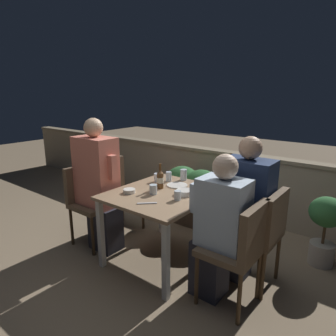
{
  "coord_description": "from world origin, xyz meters",
  "views": [
    {
      "loc": [
        1.68,
        -2.08,
        1.64
      ],
      "look_at": [
        0.0,
        0.08,
        0.93
      ],
      "focal_mm": 32.0,
      "sensor_mm": 36.0,
      "label": 1
    }
  ],
  "objects": [
    {
      "name": "chair_left_far",
      "position": [
        -0.89,
        0.21,
        0.53
      ],
      "size": [
        0.42,
        0.42,
        0.86
      ],
      "color": "brown",
      "rests_on": "ground_plane"
    },
    {
      "name": "glass_cup_0",
      "position": [
        0.23,
        -0.08,
        0.75
      ],
      "size": [
        0.06,
        0.06,
        0.08
      ],
      "color": "silver",
      "rests_on": "dining_table"
    },
    {
      "name": "beer_bottle",
      "position": [
        -0.09,
        0.07,
        0.8
      ],
      "size": [
        0.07,
        0.07,
        0.25
      ],
      "color": "brown",
      "rests_on": "dining_table"
    },
    {
      "name": "potted_plant",
      "position": [
        1.26,
        0.88,
        0.42
      ],
      "size": [
        0.32,
        0.32,
        0.69
      ],
      "color": "#B2A899",
      "rests_on": "ground_plane"
    },
    {
      "name": "bowl_0",
      "position": [
        0.2,
        0.07,
        0.74
      ],
      "size": [
        0.16,
        0.16,
        0.05
      ],
      "color": "beige",
      "rests_on": "dining_table"
    },
    {
      "name": "fork_0",
      "position": [
        0.08,
        -0.32,
        0.71
      ],
      "size": [
        0.14,
        0.13,
        0.01
      ],
      "color": "silver",
      "rests_on": "dining_table"
    },
    {
      "name": "glass_cup_1",
      "position": [
        -0.07,
        0.44,
        0.77
      ],
      "size": [
        0.07,
        0.07,
        0.12
      ],
      "color": "silver",
      "rests_on": "dining_table"
    },
    {
      "name": "bowl_1",
      "position": [
        -0.24,
        -0.21,
        0.73
      ],
      "size": [
        0.11,
        0.11,
        0.04
      ],
      "color": "silver",
      "rests_on": "dining_table"
    },
    {
      "name": "glass_cup_4",
      "position": [
        -0.18,
        0.31,
        0.76
      ],
      "size": [
        0.06,
        0.06,
        0.1
      ],
      "color": "silver",
      "rests_on": "dining_table"
    },
    {
      "name": "chair_right_near",
      "position": [
        0.87,
        -0.17,
        0.53
      ],
      "size": [
        0.42,
        0.42,
        0.86
      ],
      "color": "brown",
      "rests_on": "ground_plane"
    },
    {
      "name": "glass_cup_3",
      "position": [
        -0.26,
        0.23,
        0.75
      ],
      "size": [
        0.08,
        0.08,
        0.09
      ],
      "color": "silver",
      "rests_on": "dining_table"
    },
    {
      "name": "chair_left_near",
      "position": [
        -0.88,
        -0.2,
        0.53
      ],
      "size": [
        0.42,
        0.42,
        0.86
      ],
      "color": "brown",
      "rests_on": "ground_plane"
    },
    {
      "name": "chair_right_far",
      "position": [
        0.91,
        0.2,
        0.53
      ],
      "size": [
        0.42,
        0.42,
        0.86
      ],
      "color": "brown",
      "rests_on": "ground_plane"
    },
    {
      "name": "planter_hedge",
      "position": [
        -0.13,
        0.92,
        0.39
      ],
      "size": [
        1.06,
        0.47,
        0.71
      ],
      "color": "brown",
      "rests_on": "ground_plane"
    },
    {
      "name": "ground_plane",
      "position": [
        0.0,
        0.0,
        0.0
      ],
      "size": [
        16.0,
        16.0,
        0.0
      ],
      "primitive_type": "plane",
      "color": "#847056"
    },
    {
      "name": "person_blue_shirt",
      "position": [
        0.68,
        -0.17,
        0.61
      ],
      "size": [
        0.47,
        0.26,
        1.2
      ],
      "color": "#282833",
      "rests_on": "ground_plane"
    },
    {
      "name": "dining_table",
      "position": [
        0.0,
        0.0,
        0.62
      ],
      "size": [
        0.88,
        1.0,
        0.71
      ],
      "color": "#937556",
      "rests_on": "ground_plane"
    },
    {
      "name": "person_navy_jumper",
      "position": [
        0.71,
        0.2,
        0.65
      ],
      "size": [
        0.49,
        0.26,
        1.29
      ],
      "color": "#282833",
      "rests_on": "ground_plane"
    },
    {
      "name": "person_coral_top",
      "position": [
        -0.69,
        -0.2,
        0.69
      ],
      "size": [
        0.51,
        0.26,
        1.38
      ],
      "color": "#282833",
      "rests_on": "ground_plane"
    },
    {
      "name": "glass_cup_2",
      "position": [
        -0.04,
        -0.1,
        0.75
      ],
      "size": [
        0.07,
        0.07,
        0.09
      ],
      "color": "silver",
      "rests_on": "dining_table"
    },
    {
      "name": "plate_0",
      "position": [
        -0.01,
        0.24,
        0.71
      ],
      "size": [
        0.21,
        0.21,
        0.01
      ],
      "color": "silver",
      "rests_on": "dining_table"
    },
    {
      "name": "parapet_wall",
      "position": [
        0.0,
        1.46,
        0.44
      ],
      "size": [
        9.0,
        0.18,
        0.86
      ],
      "color": "gray",
      "rests_on": "ground_plane"
    }
  ]
}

